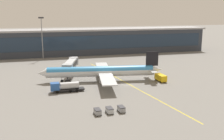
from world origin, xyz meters
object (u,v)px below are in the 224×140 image
object	(u,v)px
main_airliner	(101,71)
lavatory_truck	(161,78)
baggage_cart_1	(110,110)
fuel_tanker	(65,87)
baggage_cart_0	(98,112)
baggage_cart_2	(121,109)

from	to	relation	value
main_airliner	lavatory_truck	size ratio (longest dim) A/B	7.90
baggage_cart_1	fuel_tanker	bearing A→B (deg)	112.50
baggage_cart_0	lavatory_truck	bearing A→B (deg)	41.09
lavatory_truck	baggage_cart_1	distance (m)	37.40
baggage_cart_0	main_airliner	bearing A→B (deg)	74.93
baggage_cart_0	baggage_cart_1	size ratio (longest dim) A/B	1.00
fuel_tanker	baggage_cart_1	xyz separation A→B (m)	(9.07, -21.89, -0.96)
baggage_cart_0	baggage_cart_2	size ratio (longest dim) A/B	1.00
baggage_cart_1	baggage_cart_2	distance (m)	3.20
lavatory_truck	main_airliner	bearing A→B (deg)	164.50
fuel_tanker	lavatory_truck	size ratio (longest dim) A/B	1.84
main_airliner	baggage_cart_2	distance (m)	32.08
fuel_tanker	baggage_cart_0	world-z (taller)	fuel_tanker
main_airliner	baggage_cart_1	distance (m)	32.58
main_airliner	baggage_cart_2	world-z (taller)	main_airliner
fuel_tanker	baggage_cart_2	world-z (taller)	fuel_tanker
baggage_cart_1	baggage_cart_2	bearing A→B (deg)	2.21
main_airliner	fuel_tanker	world-z (taller)	main_airliner
lavatory_truck	baggage_cart_0	bearing A→B (deg)	-138.91
baggage_cart_0	baggage_cart_2	world-z (taller)	same
main_airliner	lavatory_truck	world-z (taller)	main_airliner
lavatory_truck	baggage_cart_2	bearing A→B (deg)	-132.34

